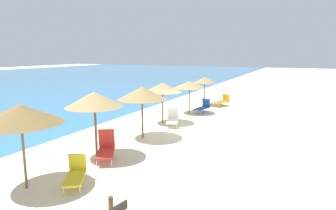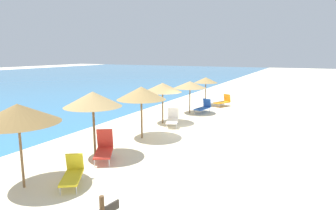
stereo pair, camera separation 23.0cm
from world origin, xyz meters
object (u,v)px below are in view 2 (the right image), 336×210
(beach_umbrella_3, at_px, (163,88))
(beach_umbrella_4, at_px, (190,85))
(lounge_chair_4, at_px, (223,101))
(beach_umbrella_1, at_px, (93,99))
(beach_umbrella_5, at_px, (206,80))
(beach_umbrella_0, at_px, (18,114))
(lounge_chair_2, at_px, (104,148))
(lounge_chair_1, at_px, (173,119))
(beach_umbrella_2, at_px, (141,93))
(lounge_chair_0, at_px, (203,107))
(lounge_chair_3, at_px, (73,173))

(beach_umbrella_3, height_order, beach_umbrella_4, beach_umbrella_3)
(lounge_chair_4, bearing_deg, beach_umbrella_3, 101.87)
(beach_umbrella_1, bearing_deg, beach_umbrella_5, -0.28)
(beach_umbrella_3, bearing_deg, beach_umbrella_4, -5.62)
(beach_umbrella_0, bearing_deg, lounge_chair_2, -14.00)
(lounge_chair_1, bearing_deg, beach_umbrella_1, 64.36)
(beach_umbrella_0, height_order, lounge_chair_4, beach_umbrella_0)
(beach_umbrella_2, height_order, beach_umbrella_4, beach_umbrella_2)
(beach_umbrella_3, height_order, lounge_chair_0, beach_umbrella_3)
(beach_umbrella_0, height_order, beach_umbrella_4, beach_umbrella_0)
(beach_umbrella_1, xyz_separation_m, lounge_chair_3, (-2.39, -1.03, -2.10))
(beach_umbrella_0, relative_size, lounge_chair_2, 1.77)
(beach_umbrella_0, relative_size, beach_umbrella_1, 0.99)
(lounge_chair_0, bearing_deg, beach_umbrella_4, 50.11)
(beach_umbrella_2, bearing_deg, lounge_chair_4, -6.71)
(beach_umbrella_4, bearing_deg, lounge_chair_1, -173.46)
(lounge_chair_1, height_order, lounge_chair_2, lounge_chair_2)
(beach_umbrella_3, bearing_deg, beach_umbrella_0, 179.72)
(beach_umbrella_0, distance_m, beach_umbrella_1, 3.28)
(beach_umbrella_3, height_order, beach_umbrella_5, beach_umbrella_3)
(beach_umbrella_1, bearing_deg, beach_umbrella_2, -4.85)
(beach_umbrella_4, relative_size, lounge_chair_2, 1.50)
(beach_umbrella_0, height_order, lounge_chair_2, beach_umbrella_0)
(beach_umbrella_5, height_order, lounge_chair_1, beach_umbrella_5)
(lounge_chair_3, xyz_separation_m, lounge_chair_4, (16.75, -0.55, 0.02))
(beach_umbrella_4, relative_size, beach_umbrella_5, 1.00)
(beach_umbrella_3, bearing_deg, lounge_chair_4, -13.37)
(beach_umbrella_1, relative_size, beach_umbrella_5, 1.19)
(beach_umbrella_5, bearing_deg, lounge_chair_1, -176.12)
(beach_umbrella_3, height_order, lounge_chair_4, beach_umbrella_3)
(beach_umbrella_2, bearing_deg, beach_umbrella_0, 175.20)
(beach_umbrella_0, bearing_deg, beach_umbrella_1, -4.74)
(beach_umbrella_1, xyz_separation_m, lounge_chair_2, (-0.06, -0.53, -1.99))
(lounge_chair_0, bearing_deg, beach_umbrella_5, -65.19)
(beach_umbrella_0, xyz_separation_m, lounge_chair_2, (3.21, -0.80, -1.97))
(lounge_chair_0, bearing_deg, lounge_chair_4, -92.50)
(beach_umbrella_3, relative_size, beach_umbrella_4, 1.08)
(lounge_chair_0, height_order, lounge_chair_1, lounge_chair_1)
(beach_umbrella_0, xyz_separation_m, beach_umbrella_3, (10.06, -0.05, -0.21))
(lounge_chair_2, distance_m, lounge_chair_3, 2.39)
(beach_umbrella_1, distance_m, lounge_chair_1, 6.86)
(beach_umbrella_5, bearing_deg, beach_umbrella_3, 177.77)
(beach_umbrella_4, bearing_deg, lounge_chair_2, -177.88)
(lounge_chair_0, xyz_separation_m, lounge_chair_4, (3.17, -0.62, 0.01))
(beach_umbrella_1, relative_size, lounge_chair_0, 1.66)
(lounge_chair_0, bearing_deg, lounge_chair_1, 94.17)
(lounge_chair_0, bearing_deg, beach_umbrella_0, 93.75)
(lounge_chair_4, bearing_deg, beach_umbrella_1, 108.97)
(beach_umbrella_3, distance_m, lounge_chair_1, 2.05)
(beach_umbrella_3, xyz_separation_m, lounge_chair_2, (-6.84, -0.75, -1.76))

